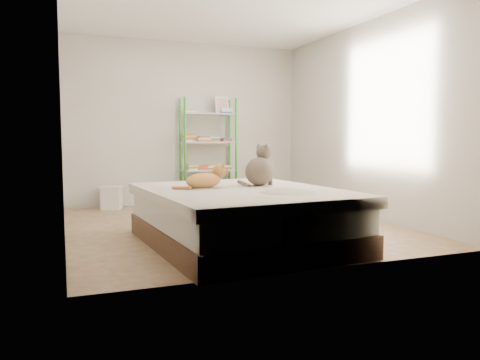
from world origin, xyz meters
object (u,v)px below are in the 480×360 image
bed (241,217)px  grey_cat (260,165)px  cardboard_box (254,201)px  shelf_unit (208,151)px  white_bin (112,197)px  orange_cat (203,179)px

bed → grey_cat: 0.63m
bed → cardboard_box: bearing=59.3°
shelf_unit → white_bin: bearing=-178.8°
grey_cat → bed: bearing=95.7°
bed → orange_cat: size_ratio=4.81×
orange_cat → bed: bearing=-54.2°
cardboard_box → shelf_unit: bearing=96.3°
bed → shelf_unit: 3.04m
grey_cat → white_bin: 3.01m
cardboard_box → orange_cat: bearing=-134.8°
shelf_unit → cardboard_box: 1.41m
white_bin → cardboard_box: bearing=-32.9°
orange_cat → cardboard_box: size_ratio=0.84×
cardboard_box → white_bin: size_ratio=1.52×
grey_cat → orange_cat: bearing=60.2°
shelf_unit → white_bin: shelf_unit is taller
bed → white_bin: bearing=104.0°
bed → shelf_unit: shelf_unit is taller
orange_cat → shelf_unit: shelf_unit is taller
orange_cat → cardboard_box: bearing=29.9°
bed → orange_cat: bearing=143.6°
orange_cat → white_bin: (-0.64, 2.70, -0.48)m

